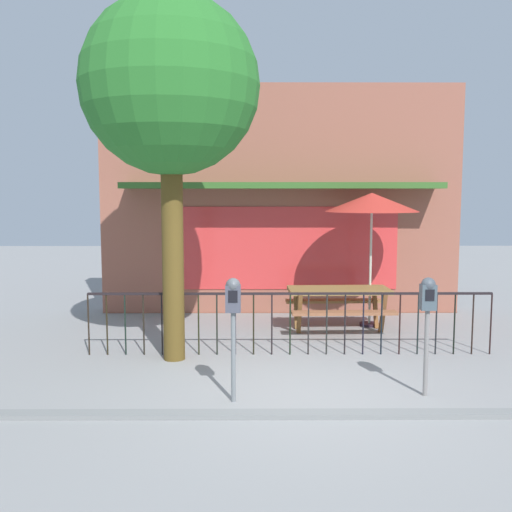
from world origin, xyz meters
The scene contains 9 objects.
ground centered at (0.00, 0.00, 0.00)m, with size 40.00×40.00×0.00m, color gray.
pub_storefront centered at (0.00, 5.05, 2.33)m, with size 7.35×1.30×4.67m.
patio_fence_front centered at (0.00, 1.72, 0.66)m, with size 6.20×0.04×0.97m.
picnic_table_left centered at (0.97, 3.27, 0.61)m, with size 1.84×1.42×0.79m.
patio_umbrella centered at (1.61, 3.66, 2.29)m, with size 1.72×1.72×2.48m.
parking_meter_near centered at (-0.81, -0.29, 1.15)m, with size 0.18×0.17×1.49m.
parking_meter_far centered at (1.54, -0.11, 1.13)m, with size 0.18×0.17×1.47m.
street_tree centered at (-1.75, 1.48, 3.96)m, with size 2.57×2.57×5.29m.
curb_edge centered at (0.00, -0.77, 0.00)m, with size 10.29×0.20×0.11m, color gray.
Camera 1 is at (-0.58, -6.97, 2.48)m, focal length 40.62 mm.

